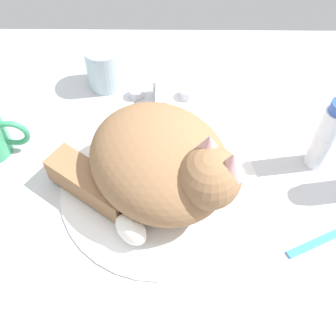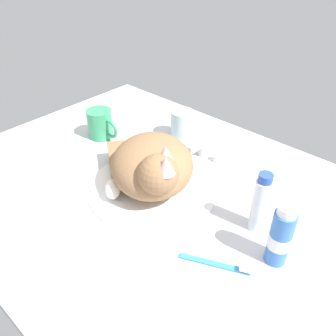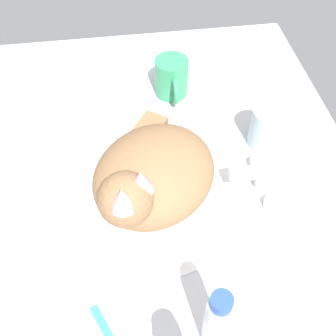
% 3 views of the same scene
% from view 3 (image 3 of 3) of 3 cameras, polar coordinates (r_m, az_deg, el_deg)
% --- Properties ---
extents(ground_plane, '(1.10, 0.83, 0.03)m').
position_cam_3_polar(ground_plane, '(0.78, -1.75, -4.87)').
color(ground_plane, silver).
extents(sink_basin, '(0.32, 0.32, 0.01)m').
position_cam_3_polar(sink_basin, '(0.77, -1.78, -4.06)').
color(sink_basin, white).
rests_on(sink_basin, ground_plane).
extents(faucet, '(0.13, 0.09, 0.06)m').
position_cam_3_polar(faucet, '(0.79, 12.56, -1.49)').
color(faucet, silver).
rests_on(faucet, ground_plane).
extents(cat, '(0.33, 0.30, 0.16)m').
position_cam_3_polar(cat, '(0.71, -2.59, -1.11)').
color(cat, '#936B47').
rests_on(cat, sink_basin).
extents(coffee_mug, '(0.12, 0.07, 0.09)m').
position_cam_3_polar(coffee_mug, '(0.95, 0.51, 12.34)').
color(coffee_mug, '#389966').
rests_on(coffee_mug, ground_plane).
extents(rinse_cup, '(0.07, 0.07, 0.09)m').
position_cam_3_polar(rinse_cup, '(0.85, 13.52, 5.44)').
color(rinse_cup, silver).
rests_on(rinse_cup, ground_plane).
extents(toothpaste_bottle, '(0.04, 0.04, 0.14)m').
position_cam_3_polar(toothpaste_bottle, '(0.60, 6.71, -20.39)').
color(toothpaste_bottle, white).
rests_on(toothpaste_bottle, ground_plane).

